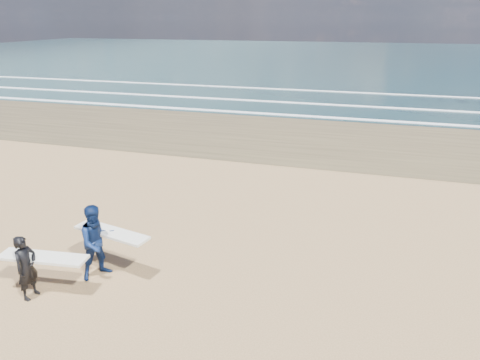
% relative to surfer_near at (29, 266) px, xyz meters
% --- Properties ---
extents(ocean, '(220.00, 100.00, 0.02)m').
position_rel_surfer_near_xyz_m(ocean, '(20.66, 71.34, -0.83)').
color(ocean, '#172E33').
rests_on(ocean, ground).
extents(surfer_near, '(2.25, 1.05, 1.64)m').
position_rel_surfer_near_xyz_m(surfer_near, '(0.00, 0.00, 0.00)').
color(surfer_near, black).
rests_on(surfer_near, ground).
extents(surfer_far, '(2.26, 1.44, 2.01)m').
position_rel_surfer_near_xyz_m(surfer_far, '(1.08, 1.26, 0.17)').
color(surfer_far, '#0D1E48').
rests_on(surfer_far, ground).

